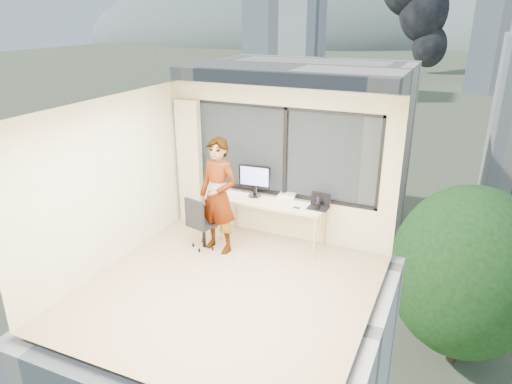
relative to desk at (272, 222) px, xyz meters
The scene contains 24 objects.
floor 1.70m from the desk, 90.00° to the right, with size 4.00×4.00×0.01m, color tan.
ceiling 2.78m from the desk, 90.00° to the right, with size 4.00×4.00×0.01m, color white.
wall_front 3.78m from the desk, 90.00° to the right, with size 4.00×0.01×2.60m, color beige.
wall_left 2.76m from the desk, 140.31° to the right, with size 0.01×4.00×2.60m, color beige.
wall_right 2.76m from the desk, 39.69° to the right, with size 0.01×4.00×2.60m, color beige.
window_wall 1.20m from the desk, 81.63° to the left, with size 3.30×0.16×1.55m, color black, non-canonical shape.
curtain 1.90m from the desk, behind, with size 0.45×0.14×2.30m, color beige.
desk is the anchor object (origin of this frame).
chair 1.17m from the desk, 145.69° to the right, with size 0.48×0.48×0.94m, color black, non-canonical shape.
person 1.09m from the desk, 138.32° to the right, with size 0.70×0.46×1.91m, color #2D2D33.
monitor 0.76m from the desk, 163.44° to the left, with size 0.56×0.12×0.56m, color black, non-canonical shape.
game_console 0.51m from the desk, 55.61° to the left, with size 0.28×0.23×0.07m, color white.
laptop 0.93m from the desk, ahead, with size 0.33×0.35×0.22m, color black, non-canonical shape.
cellphone 0.62m from the desk, 12.13° to the right, with size 0.11×0.05×0.01m, color black.
pen_cup 0.91m from the desk, ahead, with size 0.08×0.08×0.10m, color black.
handbag 0.95m from the desk, 14.06° to the left, with size 0.25×0.13×0.19m, color #0D5044.
exterior_ground 119.21m from the desk, 90.00° to the left, with size 400.00×400.00×0.04m, color #515B3D.
near_bldg_a 30.64m from the desk, 107.62° to the left, with size 16.00×12.00×14.00m, color beige.
far_tower_a 99.69m from the desk, 110.55° to the left, with size 14.00×14.00×28.00m, color silver.
far_tower_b 118.61m from the desk, 86.13° to the left, with size 13.00×13.00×30.00m, color silver.
far_tower_d 160.05m from the desk, 112.02° to the left, with size 16.00×14.00×22.00m, color silver.
hill_a 340.51m from the desk, 110.65° to the left, with size 288.00×216.00×90.00m, color slate.
tree_a 27.88m from the desk, 128.19° to the left, with size 7.00×7.00×8.00m, color #1E4617, non-canonical shape.
tree_b 19.51m from the desk, 76.24° to the left, with size 7.60×7.60×9.00m, color #1E4617, non-canonical shape.
Camera 1 is at (2.75, -5.17, 3.74)m, focal length 33.13 mm.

